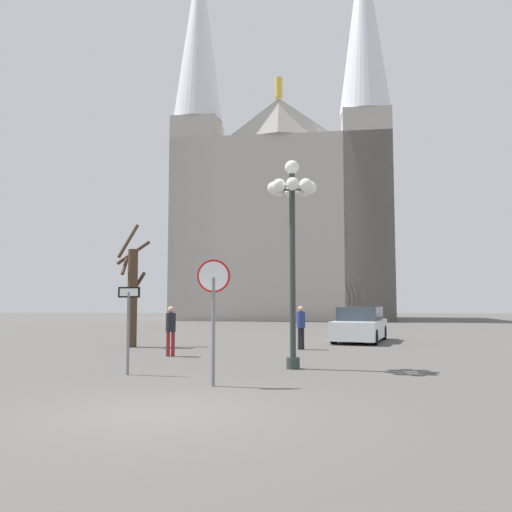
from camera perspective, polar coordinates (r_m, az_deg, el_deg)
The scene contains 9 objects.
ground_plane at distance 9.11m, azimuth -10.34°, elevation -16.38°, with size 120.00×120.00×0.00m, color #514F4C.
cathedral at distance 49.28m, azimuth 2.93°, elevation 5.74°, with size 20.17×13.46×35.71m.
stop_sign at distance 11.36m, azimuth -4.65°, elevation -4.57°, with size 0.71×0.17×2.71m.
one_way_arrow_sign at distance 13.39m, azimuth -13.72°, elevation -6.70°, with size 0.56×0.08×2.15m.
street_lamp at distance 14.32m, azimuth 3.97°, elevation 4.41°, with size 1.35×1.35×5.66m.
bare_tree at distance 21.03m, azimuth -13.34°, elevation -3.84°, with size 1.34×1.22×4.87m.
parked_car_near_white at distance 23.51m, azimuth 11.25°, elevation -7.41°, with size 3.14×4.80×1.51m.
pedestrian_walking at distance 19.54m, azimuth 4.92°, elevation -7.32°, with size 0.32×0.32×1.59m.
pedestrian_standing at distance 17.38m, azimuth -9.27°, elevation -7.56°, with size 0.32×0.32×1.61m.
Camera 1 is at (1.90, -8.71, 1.86)m, focal length 36.71 mm.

